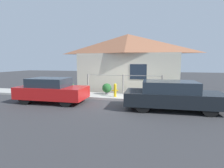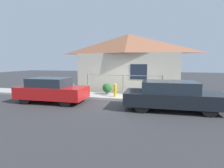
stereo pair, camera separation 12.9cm
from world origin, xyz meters
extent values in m
plane|color=#38383A|center=(0.00, 0.00, 0.00)|extent=(60.00, 60.00, 0.00)
cube|color=#B2AFA8|center=(0.00, 0.82, 0.06)|extent=(24.00, 1.64, 0.13)
cube|color=beige|center=(0.00, 2.28, 1.39)|extent=(7.04, 0.12, 2.77)
cube|color=#1E2838|center=(0.88, 2.21, 1.52)|extent=(1.10, 0.04, 1.00)
pyramid|color=#A36647|center=(0.00, 3.32, 3.46)|extent=(7.44, 2.20, 1.38)
cylinder|color=gray|center=(-2.40, 1.49, 0.75)|extent=(0.10, 0.10, 1.24)
cylinder|color=gray|center=(0.00, 1.49, 0.75)|extent=(0.10, 0.10, 1.24)
cylinder|color=gray|center=(2.40, 1.49, 0.75)|extent=(0.10, 0.10, 1.24)
cylinder|color=gray|center=(0.00, 1.49, 1.32)|extent=(4.80, 0.03, 0.03)
cube|color=red|center=(-3.36, -1.25, 0.56)|extent=(3.70, 1.73, 0.62)
cube|color=#232D38|center=(-3.50, -1.26, 1.09)|extent=(2.05, 1.49, 0.46)
cylinder|color=black|center=(-2.24, -0.53, 0.33)|extent=(0.67, 0.22, 0.66)
cylinder|color=black|center=(-2.20, -1.92, 0.33)|extent=(0.67, 0.22, 0.66)
cylinder|color=black|center=(-4.51, -0.58, 0.33)|extent=(0.67, 0.22, 0.66)
cylinder|color=black|center=(-4.48, -1.98, 0.33)|extent=(0.67, 0.22, 0.66)
cube|color=black|center=(2.77, -1.25, 0.53)|extent=(4.33, 1.87, 0.58)
cube|color=#232D38|center=(2.60, -1.26, 1.07)|extent=(2.40, 1.60, 0.48)
cylinder|color=black|center=(4.07, -0.47, 0.32)|extent=(0.65, 0.22, 0.65)
cylinder|color=black|center=(4.12, -1.95, 0.32)|extent=(0.65, 0.22, 0.65)
cylinder|color=black|center=(1.42, -0.56, 0.32)|extent=(0.65, 0.22, 0.65)
cylinder|color=black|center=(1.48, -2.04, 0.32)|extent=(0.65, 0.22, 0.65)
cylinder|color=yellow|center=(-0.29, 0.45, 0.46)|extent=(0.16, 0.16, 0.68)
sphere|color=yellow|center=(-0.29, 0.45, 0.84)|extent=(0.17, 0.17, 0.17)
cylinder|color=yellow|center=(-0.40, 0.45, 0.50)|extent=(0.14, 0.07, 0.07)
cylinder|color=yellow|center=(-0.18, 0.45, 0.50)|extent=(0.14, 0.07, 0.07)
cylinder|color=slate|center=(-0.97, 1.09, 0.22)|extent=(0.21, 0.21, 0.19)
sphere|color=#235B28|center=(-0.97, 1.09, 0.53)|extent=(0.59, 0.59, 0.59)
cylinder|color=slate|center=(-3.55, 1.26, 0.22)|extent=(0.27, 0.27, 0.19)
sphere|color=#2D6B2D|center=(-3.55, 1.26, 0.51)|extent=(0.51, 0.51, 0.51)
cylinder|color=#9E5638|center=(2.42, 1.03, 0.22)|extent=(0.31, 0.31, 0.18)
sphere|color=#387F38|center=(2.42, 1.03, 0.50)|extent=(0.49, 0.49, 0.49)
camera|label=1|loc=(1.93, -9.43, 2.17)|focal=28.00mm
camera|label=2|loc=(2.05, -9.40, 2.17)|focal=28.00mm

